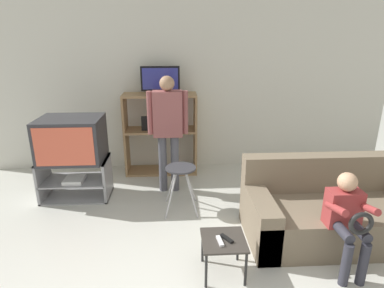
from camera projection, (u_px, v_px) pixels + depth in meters
wall_back at (188, 87)px, 4.99m from camera, size 6.40×0.06×2.60m
tv_stand at (76, 179)px, 4.22m from camera, size 0.86×0.49×0.53m
television_main at (72, 139)px, 4.05m from camera, size 0.77×0.62×0.55m
media_shelf at (161, 133)px, 4.92m from camera, size 1.09×0.41×1.24m
television_flat at (160, 81)px, 4.69m from camera, size 0.57×0.20×0.40m
folding_stool at (181, 174)px, 3.84m from camera, size 0.41×0.43×0.57m
snack_table at (223, 244)px, 2.82m from camera, size 0.39×0.39×0.35m
remote_control_black at (227, 238)px, 2.79m from camera, size 0.11×0.14×0.02m
remote_control_white at (220, 241)px, 2.76m from camera, size 0.05×0.15×0.02m
couch at (332, 212)px, 3.39m from camera, size 1.80×0.88×0.81m
person_standing_adult at (168, 124)px, 4.20m from camera, size 0.53×0.20×1.58m
person_seated_child at (347, 216)px, 2.81m from camera, size 0.33×0.43×0.91m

